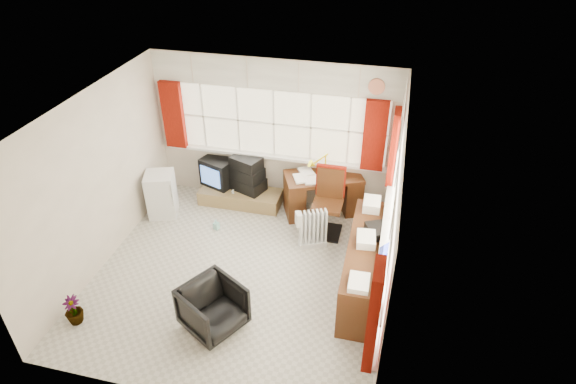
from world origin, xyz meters
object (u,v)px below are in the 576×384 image
object	(u,v)px
desk	(323,192)
radiator	(313,232)
crt_tv	(220,171)
tv_bench	(241,197)
mini_fridge	(162,194)
task_chair	(329,198)
office_chair	(213,308)
desk_lamp	(326,160)
credenza	(365,264)

from	to	relation	value
desk	radiator	world-z (taller)	desk
desk	crt_tv	distance (m)	1.83
tv_bench	mini_fridge	xyz separation A→B (m)	(-1.16, -0.59, 0.26)
task_chair	office_chair	bearing A→B (deg)	-114.26
desk	desk_lamp	xyz separation A→B (m)	(0.03, -0.03, 0.62)
task_chair	radiator	distance (m)	0.59
tv_bench	crt_tv	bearing A→B (deg)	157.32
desk_lamp	mini_fridge	xyz separation A→B (m)	(-2.59, -0.64, -0.64)
task_chair	crt_tv	xyz separation A→B (m)	(-1.99, 0.54, -0.09)
task_chair	tv_bench	world-z (taller)	task_chair
crt_tv	credenza	bearing A→B (deg)	-32.16
credenza	office_chair	bearing A→B (deg)	-146.38
tv_bench	crt_tv	size ratio (longest dim) A/B	2.08
task_chair	credenza	distance (m)	1.36
task_chair	radiator	size ratio (longest dim) A/B	1.75
desk_lamp	task_chair	world-z (taller)	desk_lamp
office_chair	credenza	world-z (taller)	credenza
task_chair	radiator	world-z (taller)	task_chair
tv_bench	desk	bearing A→B (deg)	3.24
desk	desk_lamp	distance (m)	0.62
radiator	mini_fridge	size ratio (longest dim) A/B	0.83
desk	office_chair	size ratio (longest dim) A/B	1.99
task_chair	crt_tv	bearing A→B (deg)	164.84
radiator	credenza	world-z (taller)	credenza
crt_tv	mini_fridge	xyz separation A→B (m)	(-0.74, -0.76, -0.11)
office_chair	desk	bearing A→B (deg)	12.88
desk	mini_fridge	world-z (taller)	mini_fridge
desk	crt_tv	xyz separation A→B (m)	(-1.83, 0.09, 0.10)
tv_bench	office_chair	bearing A→B (deg)	-78.63
desk_lamp	mini_fridge	world-z (taller)	desk_lamp
radiator	mini_fridge	world-z (taller)	mini_fridge
mini_fridge	radiator	bearing A→B (deg)	-5.43
task_chair	office_chair	xyz separation A→B (m)	(-1.04, -2.31, -0.27)
mini_fridge	desk	bearing A→B (deg)	14.63
desk_lamp	credenza	world-z (taller)	desk_lamp
desk	office_chair	distance (m)	2.89
desk_lamp	office_chair	bearing A→B (deg)	-108.28
credenza	mini_fridge	size ratio (longest dim) A/B	2.63
desk_lamp	crt_tv	xyz separation A→B (m)	(-1.85, 0.12, -0.52)
desk	mini_fridge	distance (m)	2.65
office_chair	credenza	distance (m)	2.09
task_chair	radiator	xyz separation A→B (m)	(-0.15, -0.47, -0.33)
desk	radiator	distance (m)	0.93
office_chair	radiator	xyz separation A→B (m)	(0.89, 1.84, -0.06)
desk	tv_bench	bearing A→B (deg)	-176.76
mini_fridge	tv_bench	bearing A→B (deg)	27.07
desk_lamp	mini_fridge	bearing A→B (deg)	-166.15
task_chair	mini_fridge	bearing A→B (deg)	-175.34
desk	credenza	size ratio (longest dim) A/B	0.69
desk	office_chair	xyz separation A→B (m)	(-0.88, -2.76, -0.08)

